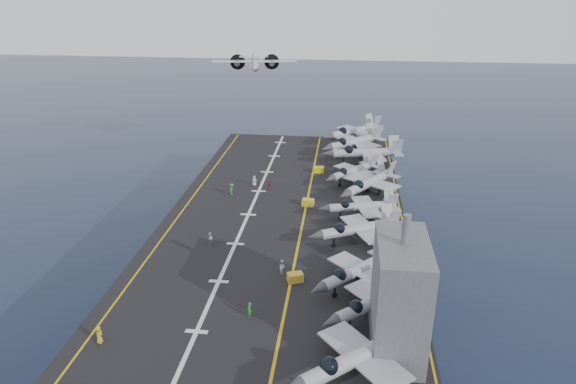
# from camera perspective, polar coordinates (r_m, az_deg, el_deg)

# --- Properties ---
(ground) EXTENTS (500.00, 500.00, 0.00)m
(ground) POSITION_cam_1_polar(r_m,az_deg,el_deg) (87.09, -0.31, -8.94)
(ground) COLOR #142135
(ground) RESTS_ON ground
(hull) EXTENTS (36.00, 90.00, 10.00)m
(hull) POSITION_cam_1_polar(r_m,az_deg,el_deg) (84.59, -0.31, -6.05)
(hull) COLOR #56595E
(hull) RESTS_ON ground
(flight_deck) EXTENTS (38.00, 92.00, 0.40)m
(flight_deck) POSITION_cam_1_polar(r_m,az_deg,el_deg) (82.24, -0.32, -2.86)
(flight_deck) COLOR black
(flight_deck) RESTS_ON hull
(foul_line) EXTENTS (0.35, 90.00, 0.02)m
(foul_line) POSITION_cam_1_polar(r_m,az_deg,el_deg) (81.87, 1.77, -2.82)
(foul_line) COLOR gold
(foul_line) RESTS_ON flight_deck
(landing_centerline) EXTENTS (0.50, 90.00, 0.02)m
(landing_centerline) POSITION_cam_1_polar(r_m,az_deg,el_deg) (83.01, -4.44, -2.51)
(landing_centerline) COLOR silver
(landing_centerline) RESTS_ON flight_deck
(deck_edge_port) EXTENTS (0.25, 90.00, 0.02)m
(deck_edge_port) POSITION_cam_1_polar(r_m,az_deg,el_deg) (85.68, -11.69, -2.11)
(deck_edge_port) COLOR gold
(deck_edge_port) RESTS_ON flight_deck
(deck_edge_stbd) EXTENTS (0.25, 90.00, 0.02)m
(deck_edge_stbd) POSITION_cam_1_polar(r_m,az_deg,el_deg) (82.21, 12.61, -3.29)
(deck_edge_stbd) COLOR gold
(deck_edge_stbd) RESTS_ON flight_deck
(island_superstructure) EXTENTS (5.00, 10.00, 15.00)m
(island_superstructure) POSITION_cam_1_polar(r_m,az_deg,el_deg) (52.05, 12.40, -10.00)
(island_superstructure) COLOR #56595E
(island_superstructure) RESTS_ON flight_deck
(fighter_jet_0) EXTENTS (17.99, 17.40, 5.23)m
(fighter_jet_0) POSITION_cam_1_polar(r_m,az_deg,el_deg) (50.53, 7.68, -17.61)
(fighter_jet_0) COLOR gray
(fighter_jet_0) RESTS_ON flight_deck
(fighter_jet_1) EXTENTS (15.83, 15.43, 4.61)m
(fighter_jet_1) POSITION_cam_1_polar(r_m,az_deg,el_deg) (58.55, 9.71, -11.82)
(fighter_jet_1) COLOR #8C949A
(fighter_jet_1) RESTS_ON flight_deck
(fighter_jet_2) EXTENTS (15.80, 15.90, 4.67)m
(fighter_jet_2) POSITION_cam_1_polar(r_m,az_deg,el_deg) (63.83, 7.70, -8.52)
(fighter_jet_2) COLOR gray
(fighter_jet_2) RESTS_ON flight_deck
(fighter_jet_3) EXTENTS (16.56, 14.49, 4.82)m
(fighter_jet_3) POSITION_cam_1_polar(r_m,az_deg,el_deg) (73.78, 7.90, -3.96)
(fighter_jet_3) COLOR gray
(fighter_jet_3) RESTS_ON flight_deck
(fighter_jet_4) EXTENTS (14.40, 11.37, 4.40)m
(fighter_jet_4) POSITION_cam_1_polar(r_m,az_deg,el_deg) (81.47, 8.26, -1.51)
(fighter_jet_4) COLOR #8D969D
(fighter_jet_4) RESTS_ON flight_deck
(fighter_jet_5) EXTENTS (16.74, 17.98, 5.20)m
(fighter_jet_5) POSITION_cam_1_polar(r_m,az_deg,el_deg) (90.11, 9.01, 1.11)
(fighter_jet_5) COLOR #9FA8AF
(fighter_jet_5) RESTS_ON flight_deck
(fighter_jet_6) EXTENTS (15.32, 15.76, 4.59)m
(fighter_jet_6) POSITION_cam_1_polar(r_m,az_deg,el_deg) (96.33, 7.29, 2.44)
(fighter_jet_6) COLOR #8D949E
(fighter_jet_6) RESTS_ON flight_deck
(fighter_jet_7) EXTENTS (18.26, 14.03, 5.69)m
(fighter_jet_7) POSITION_cam_1_polar(r_m,az_deg,el_deg) (105.35, 8.70, 4.44)
(fighter_jet_7) COLOR #90979E
(fighter_jet_7) RESTS_ON flight_deck
(fighter_jet_8) EXTENTS (19.35, 19.03, 5.66)m
(fighter_jet_8) POSITION_cam_1_polar(r_m,az_deg,el_deg) (112.19, 7.40, 5.62)
(fighter_jet_8) COLOR gray
(fighter_jet_8) RESTS_ON flight_deck
(tow_cart_a) EXTENTS (2.21, 1.84, 1.14)m
(tow_cart_a) POSITION_cam_1_polar(r_m,az_deg,el_deg) (65.08, 0.81, -9.46)
(tow_cart_a) COLOR gold
(tow_cart_a) RESTS_ON flight_deck
(tow_cart_b) EXTENTS (2.10, 1.56, 1.14)m
(tow_cart_b) POSITION_cam_1_polar(r_m,az_deg,el_deg) (85.90, 2.23, -1.16)
(tow_cart_b) COLOR gold
(tow_cart_b) RESTS_ON flight_deck
(tow_cart_c) EXTENTS (2.08, 1.51, 1.16)m
(tow_cart_c) POSITION_cam_1_polar(r_m,az_deg,el_deg) (100.88, 3.44, 2.49)
(tow_cart_c) COLOR yellow
(tow_cart_c) RESTS_ON flight_deck
(crew_0) EXTENTS (0.87, 1.24, 1.97)m
(crew_0) POSITION_cam_1_polar(r_m,az_deg,el_deg) (58.54, -20.25, -14.66)
(crew_0) COLOR gold
(crew_0) RESTS_ON flight_deck
(crew_2) EXTENTS (0.92, 1.14, 1.66)m
(crew_2) POSITION_cam_1_polar(r_m,az_deg,el_deg) (74.54, -8.67, -5.08)
(crew_2) COLOR silver
(crew_2) RESTS_ON flight_deck
(crew_3) EXTENTS (0.93, 1.30, 2.05)m
(crew_3) POSITION_cam_1_polar(r_m,az_deg,el_deg) (90.56, -6.27, 0.30)
(crew_3) COLOR #2E8A3E
(crew_3) RESTS_ON flight_deck
(crew_4) EXTENTS (1.00, 0.69, 1.63)m
(crew_4) POSITION_cam_1_polar(r_m,az_deg,el_deg) (92.58, -2.08, 0.79)
(crew_4) COLOR #AE2E24
(crew_4) RESTS_ON flight_deck
(crew_5) EXTENTS (1.23, 0.88, 1.95)m
(crew_5) POSITION_cam_1_polar(r_m,az_deg,el_deg) (94.20, -3.77, 1.26)
(crew_5) COLOR silver
(crew_5) RESTS_ON flight_deck
(crew_6) EXTENTS (0.86, 1.19, 1.86)m
(crew_6) POSITION_cam_1_polar(r_m,az_deg,el_deg) (58.90, -4.31, -12.93)
(crew_6) COLOR #268D30
(crew_6) RESTS_ON flight_deck
(crew_7) EXTENTS (1.17, 1.34, 1.88)m
(crew_7) POSITION_cam_1_polar(r_m,az_deg,el_deg) (66.61, -0.65, -8.27)
(crew_7) COLOR white
(crew_7) RESTS_ON flight_deck
(transport_plane) EXTENTS (22.37, 16.96, 4.83)m
(transport_plane) POSITION_cam_1_polar(r_m,az_deg,el_deg) (127.83, -3.74, 13.76)
(transport_plane) COLOR silver
(fighter_jet_9) EXTENTS (19.35, 19.03, 5.66)m
(fighter_jet_9) POSITION_cam_1_polar(r_m,az_deg,el_deg) (120.35, 7.38, 6.78)
(fighter_jet_9) COLOR gray
(fighter_jet_9) RESTS_ON flight_deck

